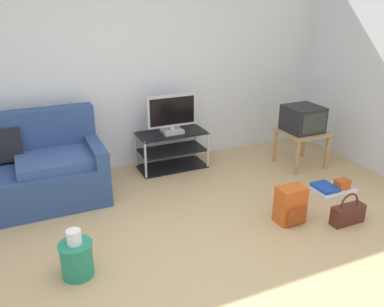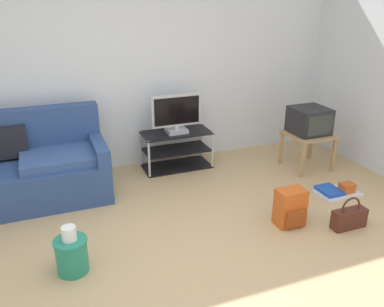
{
  "view_description": "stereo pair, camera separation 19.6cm",
  "coord_description": "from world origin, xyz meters",
  "views": [
    {
      "loc": [
        -1.08,
        -2.46,
        2.15
      ],
      "look_at": [
        0.46,
        0.96,
        0.65
      ],
      "focal_mm": 37.44,
      "sensor_mm": 36.0,
      "label": 1
    },
    {
      "loc": [
        -0.9,
        -2.53,
        2.15
      ],
      "look_at": [
        0.46,
        0.96,
        0.65
      ],
      "focal_mm": 37.44,
      "sensor_mm": 36.0,
      "label": 2
    }
  ],
  "objects": [
    {
      "name": "wall_back",
      "position": [
        0.0,
        2.45,
        1.35
      ],
      "size": [
        9.0,
        0.1,
        2.7
      ],
      "primitive_type": "cube",
      "color": "silver",
      "rests_on": "ground_plane"
    },
    {
      "name": "floor_tray",
      "position": [
        2.14,
        0.68,
        0.04
      ],
      "size": [
        0.48,
        0.33,
        0.14
      ],
      "color": "silver",
      "rests_on": "ground_plane"
    },
    {
      "name": "backpack",
      "position": [
        1.26,
        0.34,
        0.19
      ],
      "size": [
        0.28,
        0.26,
        0.38
      ],
      "rotation": [
        0.0,
        0.0,
        0.15
      ],
      "color": "#CC561E",
      "rests_on": "ground_plane"
    },
    {
      "name": "couch",
      "position": [
        -1.35,
        1.87,
        0.35
      ],
      "size": [
        2.13,
        0.88,
        0.96
      ],
      "color": "navy",
      "rests_on": "ground_plane"
    },
    {
      "name": "handbag",
      "position": [
        1.77,
        0.08,
        0.11
      ],
      "size": [
        0.35,
        0.12,
        0.33
      ],
      "rotation": [
        0.0,
        0.0,
        0.23
      ],
      "color": "#4C2319",
      "rests_on": "ground_plane"
    },
    {
      "name": "cleaning_bucket",
      "position": [
        -0.83,
        0.37,
        0.18
      ],
      "size": [
        0.27,
        0.27,
        0.42
      ],
      "color": "#238466",
      "rests_on": "ground_plane"
    },
    {
      "name": "tv_stand",
      "position": [
        0.68,
        2.1,
        0.24
      ],
      "size": [
        0.88,
        0.44,
        0.49
      ],
      "color": "black",
      "rests_on": "ground_plane"
    },
    {
      "name": "crt_tv",
      "position": [
        2.27,
        1.49,
        0.64
      ],
      "size": [
        0.44,
        0.44,
        0.33
      ],
      "color": "#232326",
      "rests_on": "side_table"
    },
    {
      "name": "side_table",
      "position": [
        2.27,
        1.47,
        0.4
      ],
      "size": [
        0.54,
        0.54,
        0.48
      ],
      "color": "tan",
      "rests_on": "ground_plane"
    },
    {
      "name": "flat_tv",
      "position": [
        0.68,
        2.08,
        0.73
      ],
      "size": [
        0.65,
        0.22,
        0.5
      ],
      "color": "#B2B2B7",
      "rests_on": "tv_stand"
    },
    {
      "name": "ground_plane",
      "position": [
        0.0,
        0.0,
        -0.01
      ],
      "size": [
        9.0,
        9.8,
        0.02
      ],
      "primitive_type": "cube",
      "color": "tan"
    }
  ]
}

